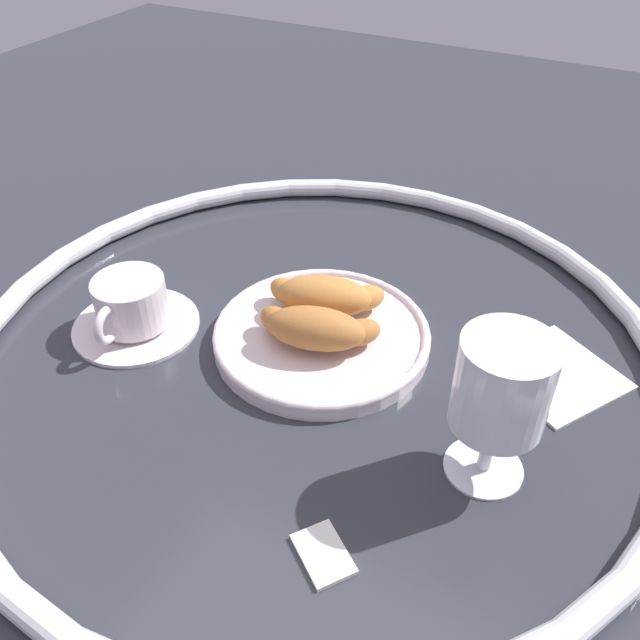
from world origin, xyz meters
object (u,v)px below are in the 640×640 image
Objects in this scene: juice_glass_left at (501,391)px; croissant_small at (325,296)px; pastry_plate at (320,335)px; coffee_cup_near at (132,309)px; sugar_packet at (323,552)px; croissant_large at (316,328)px; folded_napkin at (555,373)px.

croissant_small is at bearing 151.57° from juice_glass_left.
juice_glass_left is at bearing -22.85° from pastry_plate.
juice_glass_left reaches higher than croissant_small.
coffee_cup_near is 2.72× the size of sugar_packet.
croissant_small is (-0.02, 0.05, 0.00)m from croissant_large.
croissant_large and croissant_small have the same top height.
croissant_large is 2.65× the size of sugar_packet.
folded_napkin is at bearing 15.20° from pastry_plate.
juice_glass_left is (0.21, -0.11, 0.05)m from croissant_small.
croissant_small is (-0.01, 0.03, 0.03)m from pastry_plate.
croissant_large is (0.01, -0.02, 0.03)m from pastry_plate.
coffee_cup_near reaches higher than folded_napkin.
croissant_large is at bearing -72.01° from croissant_small.
croissant_small and coffee_cup_near have the same top height.
coffee_cup_near is at bearing 177.84° from juice_glass_left.
croissant_large reaches higher than sugar_packet.
sugar_packet is (0.12, -0.22, -0.01)m from pastry_plate.
pastry_plate is 1.71× the size of croissant_large.
pastry_plate is 0.04m from croissant_small.
juice_glass_left is at bearing -2.16° from coffee_cup_near.
coffee_cup_near is at bearing -169.44° from sugar_packet.
croissant_small reaches higher than sugar_packet.
juice_glass_left reaches higher than sugar_packet.
croissant_large is 0.23m from sugar_packet.
coffee_cup_near is at bearing -162.44° from folded_napkin.
croissant_small is 0.96× the size of coffee_cup_near.
croissant_small is at bearing 28.97° from coffee_cup_near.
croissant_small is at bearing 153.67° from sugar_packet.
folded_napkin is (0.23, 0.06, -0.01)m from pastry_plate.
croissant_large is 0.24m from folded_napkin.
coffee_cup_near is 0.34m from sugar_packet.
croissant_small is 0.21m from coffee_cup_near.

